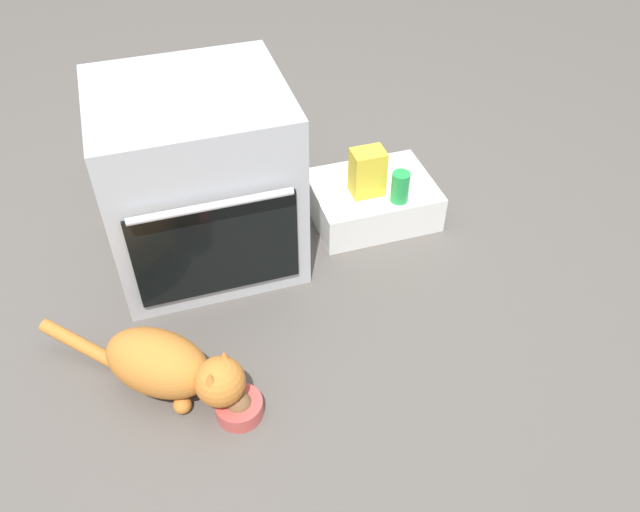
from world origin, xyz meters
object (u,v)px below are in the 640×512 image
(oven, at_px, (199,179))
(cat, at_px, (168,366))
(pantry_cabinet, at_px, (372,200))
(food_bowl, at_px, (239,406))
(snack_bag, at_px, (367,172))
(soda_can, at_px, (400,187))

(oven, distance_m, cat, 0.66)
(pantry_cabinet, distance_m, food_bowl, 1.01)
(cat, xyz_separation_m, snack_bag, (0.82, 0.56, 0.13))
(food_bowl, xyz_separation_m, snack_bag, (0.65, 0.71, 0.21))
(food_bowl, height_order, cat, cat)
(food_bowl, relative_size, soda_can, 1.16)
(oven, bearing_deg, snack_bag, -2.39)
(food_bowl, height_order, snack_bag, snack_bag)
(snack_bag, xyz_separation_m, soda_can, (0.10, -0.08, -0.03))
(pantry_cabinet, bearing_deg, cat, -145.16)
(pantry_cabinet, height_order, cat, cat)
(oven, distance_m, food_bowl, 0.79)
(snack_bag, bearing_deg, soda_can, -40.59)
(oven, height_order, soda_can, oven)
(food_bowl, distance_m, snack_bag, 0.98)
(oven, height_order, cat, oven)
(food_bowl, bearing_deg, snack_bag, 47.38)
(snack_bag, bearing_deg, cat, -145.53)
(cat, xyz_separation_m, soda_can, (0.92, 0.48, 0.10))
(oven, relative_size, cat, 1.13)
(pantry_cabinet, distance_m, soda_can, 0.19)
(cat, distance_m, snack_bag, 1.01)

